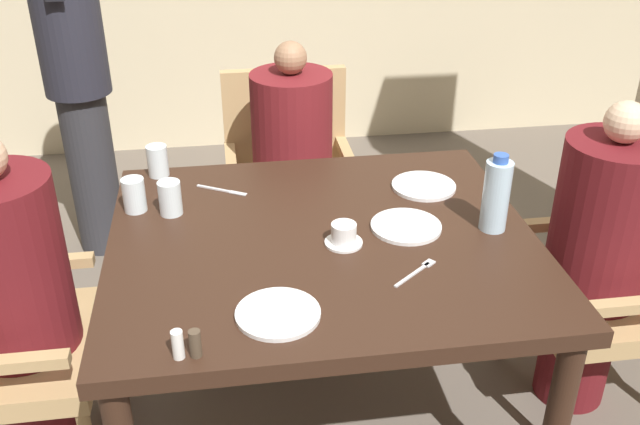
{
  "coord_description": "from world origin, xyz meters",
  "views": [
    {
      "loc": [
        -0.27,
        -1.79,
        1.81
      ],
      "look_at": [
        0.0,
        0.05,
        0.78
      ],
      "focal_mm": 40.0,
      "sensor_mm": 36.0,
      "label": 1
    }
  ],
  "objects_px": {
    "diner_in_right_chair": "(596,259)",
    "water_bottle": "(496,195)",
    "standing_host": "(75,67)",
    "plate_dessert_center": "(278,314)",
    "chair_far_side": "(289,172)",
    "diner_in_far_chair": "(293,170)",
    "teacup_with_saucer": "(344,235)",
    "glass_tall_near": "(158,161)",
    "chair_right_side": "(631,276)",
    "glass_tall_mid": "(134,195)",
    "plate_main_left": "(424,186)",
    "diner_in_left_chair": "(19,306)",
    "plate_main_right": "(406,226)",
    "glass_tall_far": "(170,198)"
  },
  "relations": [
    {
      "from": "diner_in_right_chair",
      "to": "water_bottle",
      "type": "height_order",
      "value": "diner_in_right_chair"
    },
    {
      "from": "standing_host",
      "to": "plate_dessert_center",
      "type": "bearing_deg",
      "value": -66.83
    },
    {
      "from": "water_bottle",
      "to": "chair_far_side",
      "type": "bearing_deg",
      "value": 117.47
    },
    {
      "from": "diner_in_far_chair",
      "to": "plate_dessert_center",
      "type": "distance_m",
      "value": 1.2
    },
    {
      "from": "diner_in_right_chair",
      "to": "teacup_with_saucer",
      "type": "bearing_deg",
      "value": -176.44
    },
    {
      "from": "water_bottle",
      "to": "glass_tall_near",
      "type": "relative_size",
      "value": 2.23
    },
    {
      "from": "standing_host",
      "to": "plate_dessert_center",
      "type": "relative_size",
      "value": 7.69
    },
    {
      "from": "diner_in_far_chair",
      "to": "water_bottle",
      "type": "height_order",
      "value": "diner_in_far_chair"
    },
    {
      "from": "standing_host",
      "to": "teacup_with_saucer",
      "type": "height_order",
      "value": "standing_host"
    },
    {
      "from": "standing_host",
      "to": "teacup_with_saucer",
      "type": "relative_size",
      "value": 14.81
    },
    {
      "from": "plate_dessert_center",
      "to": "teacup_with_saucer",
      "type": "xyz_separation_m",
      "value": [
        0.22,
        0.31,
        0.02
      ]
    },
    {
      "from": "chair_right_side",
      "to": "glass_tall_mid",
      "type": "distance_m",
      "value": 1.64
    },
    {
      "from": "standing_host",
      "to": "plate_main_left",
      "type": "xyz_separation_m",
      "value": [
        1.26,
        -1.02,
        -0.15
      ]
    },
    {
      "from": "chair_far_side",
      "to": "diner_in_far_chair",
      "type": "height_order",
      "value": "diner_in_far_chair"
    },
    {
      "from": "chair_right_side",
      "to": "plate_main_left",
      "type": "bearing_deg",
      "value": 157.92
    },
    {
      "from": "plate_main_left",
      "to": "plate_dessert_center",
      "type": "xyz_separation_m",
      "value": [
        -0.55,
        -0.63,
        0.0
      ]
    },
    {
      "from": "diner_in_far_chair",
      "to": "standing_host",
      "type": "xyz_separation_m",
      "value": [
        -0.87,
        0.47,
        0.33
      ]
    },
    {
      "from": "diner_in_left_chair",
      "to": "plate_main_left",
      "type": "relative_size",
      "value": 5.16
    },
    {
      "from": "diner_in_left_chair",
      "to": "diner_in_right_chair",
      "type": "height_order",
      "value": "diner_in_left_chair"
    },
    {
      "from": "chair_far_side",
      "to": "diner_in_right_chair",
      "type": "height_order",
      "value": "diner_in_right_chair"
    },
    {
      "from": "standing_host",
      "to": "glass_tall_mid",
      "type": "xyz_separation_m",
      "value": [
        0.31,
        -1.04,
        -0.1
      ]
    },
    {
      "from": "diner_in_left_chair",
      "to": "glass_tall_near",
      "type": "relative_size",
      "value": 10.15
    },
    {
      "from": "glass_tall_mid",
      "to": "plate_main_right",
      "type": "bearing_deg",
      "value": -16.03
    },
    {
      "from": "diner_in_left_chair",
      "to": "plate_main_right",
      "type": "relative_size",
      "value": 5.16
    },
    {
      "from": "glass_tall_far",
      "to": "standing_host",
      "type": "bearing_deg",
      "value": 111.61
    },
    {
      "from": "standing_host",
      "to": "glass_tall_near",
      "type": "height_order",
      "value": "standing_host"
    },
    {
      "from": "chair_far_side",
      "to": "glass_tall_mid",
      "type": "bearing_deg",
      "value": -128.15
    },
    {
      "from": "standing_host",
      "to": "plate_dessert_center",
      "type": "height_order",
      "value": "standing_host"
    },
    {
      "from": "standing_host",
      "to": "glass_tall_far",
      "type": "distance_m",
      "value": 1.16
    },
    {
      "from": "diner_in_right_chair",
      "to": "teacup_with_saucer",
      "type": "height_order",
      "value": "diner_in_right_chair"
    },
    {
      "from": "plate_dessert_center",
      "to": "teacup_with_saucer",
      "type": "distance_m",
      "value": 0.38
    },
    {
      "from": "chair_far_side",
      "to": "glass_tall_near",
      "type": "distance_m",
      "value": 0.74
    },
    {
      "from": "glass_tall_far",
      "to": "glass_tall_mid",
      "type": "bearing_deg",
      "value": 161.46
    },
    {
      "from": "diner_in_right_chair",
      "to": "plate_main_left",
      "type": "relative_size",
      "value": 5.14
    },
    {
      "from": "plate_main_right",
      "to": "plate_dessert_center",
      "type": "distance_m",
      "value": 0.57
    },
    {
      "from": "plate_dessert_center",
      "to": "standing_host",
      "type": "bearing_deg",
      "value": 113.17
    },
    {
      "from": "teacup_with_saucer",
      "to": "water_bottle",
      "type": "distance_m",
      "value": 0.47
    },
    {
      "from": "chair_far_side",
      "to": "plate_main_left",
      "type": "relative_size",
      "value": 4.15
    },
    {
      "from": "diner_in_right_chair",
      "to": "plate_dessert_center",
      "type": "relative_size",
      "value": 5.14
    },
    {
      "from": "water_bottle",
      "to": "plate_main_left",
      "type": "bearing_deg",
      "value": 113.86
    },
    {
      "from": "chair_right_side",
      "to": "standing_host",
      "type": "xyz_separation_m",
      "value": [
        -1.91,
        1.28,
        0.4
      ]
    },
    {
      "from": "diner_in_far_chair",
      "to": "diner_in_right_chair",
      "type": "height_order",
      "value": "diner_in_right_chair"
    },
    {
      "from": "chair_far_side",
      "to": "teacup_with_saucer",
      "type": "height_order",
      "value": "chair_far_side"
    },
    {
      "from": "plate_main_right",
      "to": "teacup_with_saucer",
      "type": "bearing_deg",
      "value": -162.78
    },
    {
      "from": "chair_far_side",
      "to": "water_bottle",
      "type": "relative_size",
      "value": 3.66
    },
    {
      "from": "plate_main_left",
      "to": "teacup_with_saucer",
      "type": "height_order",
      "value": "teacup_with_saucer"
    },
    {
      "from": "chair_right_side",
      "to": "plate_dessert_center",
      "type": "bearing_deg",
      "value": -163.11
    },
    {
      "from": "water_bottle",
      "to": "glass_tall_far",
      "type": "height_order",
      "value": "water_bottle"
    },
    {
      "from": "standing_host",
      "to": "plate_main_right",
      "type": "distance_m",
      "value": 1.71
    },
    {
      "from": "chair_right_side",
      "to": "glass_tall_far",
      "type": "xyz_separation_m",
      "value": [
        -1.48,
        0.21,
        0.3
      ]
    }
  ]
}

